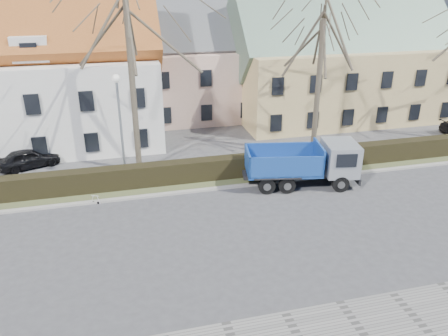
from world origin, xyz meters
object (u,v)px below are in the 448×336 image
object	(u,v)px
dump_truck	(298,164)
streetlight	(121,130)
parked_car_a	(29,158)
cart_frame	(92,199)

from	to	relation	value
dump_truck	streetlight	bearing A→B (deg)	173.80
dump_truck	parked_car_a	bearing A→B (deg)	167.58
streetlight	parked_car_a	distance (m)	7.51
dump_truck	cart_frame	world-z (taller)	dump_truck
streetlight	parked_car_a	size ratio (longest dim) A/B	1.75
dump_truck	streetlight	size ratio (longest dim) A/B	1.03
dump_truck	parked_car_a	distance (m)	17.14
streetlight	cart_frame	size ratio (longest dim) A/B	10.49
streetlight	parked_car_a	xyz separation A→B (m)	(-5.95, 3.75, -2.64)
cart_frame	parked_car_a	distance (m)	7.43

